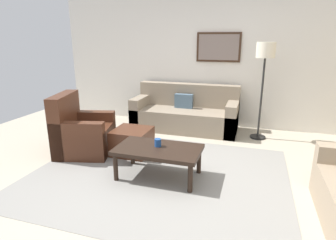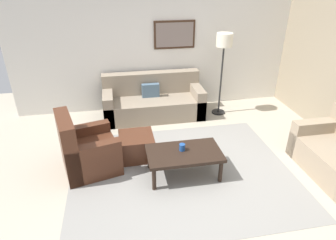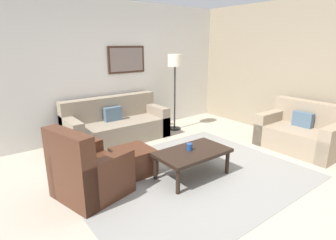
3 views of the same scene
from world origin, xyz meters
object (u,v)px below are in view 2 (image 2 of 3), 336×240
at_px(armchair_leather, 85,152).
at_px(lamp_standing, 224,49).
at_px(couch_main, 153,102).
at_px(framed_artwork, 175,35).
at_px(ottoman, 137,146).
at_px(coffee_table, 184,155).
at_px(cup, 182,147).

distance_m(armchair_leather, lamp_standing, 3.32).
distance_m(couch_main, framed_artwork, 1.46).
height_order(armchair_leather, framed_artwork, framed_artwork).
distance_m(lamp_standing, framed_artwork, 1.07).
xyz_separation_m(ottoman, lamp_standing, (1.91, 1.36, 1.21)).
relative_size(couch_main, coffee_table, 1.87).
xyz_separation_m(couch_main, coffee_table, (0.17, -2.16, 0.06)).
height_order(armchair_leather, ottoman, armchair_leather).
height_order(cup, lamp_standing, lamp_standing).
height_order(coffee_table, lamp_standing, lamp_standing).
relative_size(armchair_leather, framed_artwork, 1.13).
distance_m(couch_main, armchair_leather, 2.18).
distance_m(armchair_leather, framed_artwork, 3.10).
bearing_deg(cup, couch_main, 93.83).
height_order(armchair_leather, coffee_table, armchair_leather).
relative_size(lamp_standing, framed_artwork, 1.98).
height_order(couch_main, armchair_leather, armchair_leather).
bearing_deg(armchair_leather, couch_main, 53.57).
bearing_deg(lamp_standing, couch_main, 172.58).
height_order(couch_main, lamp_standing, lamp_standing).
bearing_deg(cup, lamp_standing, 56.56).
xyz_separation_m(coffee_table, cup, (-0.02, 0.05, 0.10)).
bearing_deg(ottoman, coffee_table, -43.27).
xyz_separation_m(armchair_leather, lamp_standing, (2.71, 1.57, 1.10)).
xyz_separation_m(ottoman, coffee_table, (0.66, -0.62, 0.16)).
distance_m(armchair_leather, cup, 1.49).
distance_m(ottoman, framed_artwork, 2.60).
relative_size(coffee_table, lamp_standing, 0.64).
distance_m(armchair_leather, ottoman, 0.83).
height_order(ottoman, coffee_table, coffee_table).
bearing_deg(coffee_table, ottoman, 136.73).
xyz_separation_m(armchair_leather, framed_artwork, (1.83, 2.15, 1.29)).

